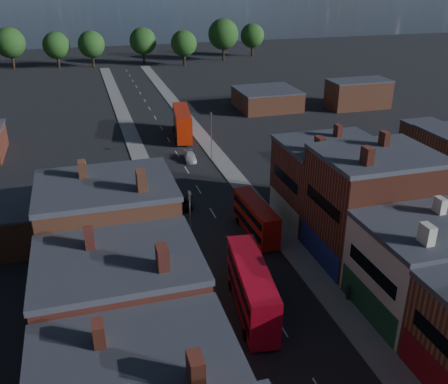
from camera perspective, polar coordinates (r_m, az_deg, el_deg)
pavement_west at (r=74.25m, az=-8.17°, el=0.35°), size 3.00×200.00×0.12m
pavement_east at (r=76.88m, az=1.43°, el=1.46°), size 3.00×200.00×0.12m
lamp_post_2 at (r=54.64m, az=-3.87°, el=-3.23°), size 0.25×0.70×8.12m
lamp_post_3 at (r=83.95m, az=-1.47°, el=6.84°), size 0.25×0.70×8.12m
bus_0 at (r=47.25m, az=3.19°, el=-10.87°), size 4.11×11.99×5.07m
bus_1 at (r=60.47m, az=3.63°, el=-2.91°), size 2.81×9.98×4.27m
bus_2 at (r=96.05m, az=-4.80°, el=7.89°), size 4.46×12.63×5.34m
car_2 at (r=68.01m, az=-4.66°, el=-1.33°), size 2.02×4.18×1.15m
car_3 at (r=84.61m, az=-3.90°, el=4.03°), size 2.27×4.69×1.31m
ped_3 at (r=51.12m, az=13.97°, el=-11.04°), size 0.54×1.02×1.68m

